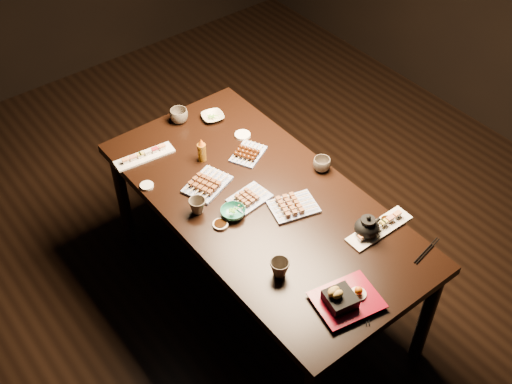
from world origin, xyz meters
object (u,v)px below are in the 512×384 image
tempura_tray (348,295)px  sushi_platter_near (380,226)px  yakitori_plate_right (294,204)px  teacup_far_right (179,116)px  teacup_far_left (197,206)px  sushi_platter_far (144,155)px  edamame_bowl_green (233,212)px  teacup_near_left (280,268)px  dining_table (262,249)px  yakitori_plate_left (207,182)px  edamame_bowl_cream (213,117)px  condiment_bottle (202,150)px  teapot (367,226)px  yakitori_plate_center (250,196)px  teacup_mid_right (322,164)px

tempura_tray → sushi_platter_near: bearing=38.1°
yakitori_plate_right → tempura_tray: tempura_tray is taller
teacup_far_right → teacup_far_left: bearing=-116.0°
teacup_far_left → tempura_tray: bearing=-76.9°
sushi_platter_far → teacup_far_right: size_ratio=3.15×
edamame_bowl_green → yakitori_plate_right: bearing=-28.5°
teacup_far_right → yakitori_plate_right: bearing=-86.0°
teacup_near_left → dining_table: bearing=61.0°
teacup_far_right → yakitori_plate_left: bearing=-108.5°
edamame_bowl_cream → teacup_far_right: bearing=148.9°
condiment_bottle → teapot: bearing=-71.6°
sushi_platter_near → yakitori_plate_right: yakitori_plate_right is taller
sushi_platter_far → sushi_platter_near: bearing=124.6°
sushi_platter_near → yakitori_plate_center: yakitori_plate_center is taller
tempura_tray → teacup_mid_right: bearing=66.3°
edamame_bowl_cream → teacup_mid_right: size_ratio=1.35×
sushi_platter_near → condiment_bottle: condiment_bottle is taller
sushi_platter_far → condiment_bottle: (0.24, -0.21, 0.05)m
edamame_bowl_green → sushi_platter_far: bearing=100.5°
yakitori_plate_right → teacup_far_left: bearing=160.6°
dining_table → tempura_tray: size_ratio=6.41×
teacup_far_right → condiment_bottle: 0.37m
edamame_bowl_green → teapot: bearing=-49.1°
edamame_bowl_green → teapot: (0.43, -0.49, 0.04)m
yakitori_plate_left → edamame_bowl_green: (-0.02, -0.25, -0.01)m
dining_table → condiment_bottle: bearing=90.4°
yakitori_plate_center → edamame_bowl_cream: (0.23, 0.65, -0.01)m
sushi_platter_far → tempura_tray: (0.20, -1.37, 0.03)m
sushi_platter_far → edamame_bowl_green: size_ratio=2.65×
edamame_bowl_cream → tempura_tray: tempura_tray is taller
teacup_mid_right → teacup_far_left: 0.71m
edamame_bowl_cream → sushi_platter_near: bearing=-83.8°
yakitori_plate_right → teacup_far_right: (-0.06, 0.94, 0.01)m
sushi_platter_far → yakitori_plate_center: yakitori_plate_center is taller
tempura_tray → teacup_far_left: 0.88m
teacup_mid_right → teapot: bearing=-106.7°
sushi_platter_near → teacup_near_left: teacup_near_left is taller
edamame_bowl_cream → edamame_bowl_green: bearing=-117.9°
teapot → edamame_bowl_green: bearing=135.0°
yakitori_plate_right → tempura_tray: 0.61m
dining_table → edamame_bowl_cream: edamame_bowl_cream is taller
dining_table → edamame_bowl_green: edamame_bowl_green is taller
teacup_far_right → condiment_bottle: bearing=-103.4°
edamame_bowl_cream → tempura_tray: (-0.29, -1.42, 0.04)m
sushi_platter_near → yakitori_plate_left: bearing=122.3°
sushi_platter_far → yakitori_plate_right: yakitori_plate_right is taller
sushi_platter_near → yakitori_plate_center: (-0.37, 0.55, 0.00)m
sushi_platter_far → yakitori_plate_left: bearing=116.2°
condiment_bottle → edamame_bowl_cream: bearing=45.8°
teacup_near_left → yakitori_plate_right: bearing=41.0°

